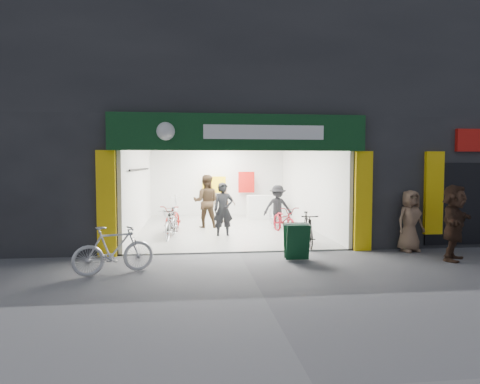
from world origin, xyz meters
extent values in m
plane|color=#56565B|center=(0.00, 0.00, 0.00)|extent=(60.00, 60.00, 0.00)
cube|color=#232326|center=(1.00, 5.00, 5.75)|extent=(16.00, 10.00, 4.50)
cube|color=#232326|center=(-5.50, 5.00, 1.75)|extent=(5.00, 10.00, 3.50)
cube|color=#232326|center=(6.00, 5.00, 1.75)|extent=(6.00, 10.00, 3.50)
cube|color=#9E9E99|center=(0.00, 4.00, 0.02)|extent=(6.00, 8.00, 0.04)
cube|color=silver|center=(0.00, 8.10, 1.60)|extent=(6.00, 0.20, 3.20)
cube|color=silver|center=(-2.95, 4.00, 1.60)|extent=(0.10, 8.00, 3.20)
cube|color=silver|center=(2.95, 4.00, 1.60)|extent=(0.10, 8.00, 3.20)
cube|color=white|center=(0.00, 4.00, 3.25)|extent=(6.00, 8.00, 0.10)
cube|color=black|center=(0.00, 0.10, 3.35)|extent=(6.00, 0.30, 0.30)
cube|color=#0B311A|center=(0.00, -0.12, 3.05)|extent=(6.40, 0.25, 0.90)
cube|color=white|center=(0.60, -0.26, 3.05)|extent=(3.00, 0.02, 0.35)
cube|color=yellow|center=(-3.25, -0.06, 1.30)|extent=(0.45, 0.12, 2.60)
cube|color=yellow|center=(3.25, -0.06, 1.30)|extent=(0.45, 0.12, 2.60)
cube|color=yellow|center=(5.20, -0.06, 1.50)|extent=(0.50, 0.12, 2.20)
cube|color=black|center=(6.50, -0.02, 1.20)|extent=(3.00, 0.06, 2.20)
cylinder|color=black|center=(-2.82, 3.40, 2.10)|extent=(0.06, 5.00, 0.06)
cube|color=silver|center=(1.80, 6.50, 0.50)|extent=(1.40, 0.60, 1.00)
cube|color=white|center=(0.00, 1.20, 3.18)|extent=(1.30, 0.35, 0.04)
cube|color=white|center=(0.00, 3.00, 3.18)|extent=(1.30, 0.35, 0.04)
cube|color=white|center=(0.00, 4.80, 3.18)|extent=(1.30, 0.35, 0.04)
cube|color=white|center=(0.00, 6.60, 3.18)|extent=(1.30, 0.35, 0.04)
imported|color=silver|center=(-1.80, 2.35, 0.46)|extent=(0.82, 1.81, 0.92)
imported|color=black|center=(-1.80, 2.54, 0.46)|extent=(0.68, 1.59, 0.93)
imported|color=maroon|center=(-1.80, 3.68, 0.45)|extent=(0.95, 1.82, 0.91)
imported|color=silver|center=(-1.80, 6.84, 0.51)|extent=(0.51, 1.71, 1.02)
imported|color=black|center=(1.96, 0.60, 0.48)|extent=(0.61, 1.62, 0.95)
imported|color=maroon|center=(1.80, 2.82, 0.45)|extent=(0.90, 1.81, 0.91)
imported|color=#A9A9AE|center=(1.80, 4.53, 0.48)|extent=(0.48, 1.60, 0.96)
imported|color=silver|center=(-2.80, -1.76, 0.50)|extent=(1.72, 1.04, 1.00)
imported|color=black|center=(-0.20, 2.50, 0.85)|extent=(0.66, 0.47, 1.70)
imported|color=#352618|center=(-0.67, 4.38, 0.95)|extent=(1.02, 0.84, 1.90)
imported|color=black|center=(1.80, 3.83, 0.77)|extent=(1.01, 0.59, 1.54)
imported|color=#896A50|center=(0.09, 5.56, 0.75)|extent=(0.94, 0.74, 1.50)
imported|color=#7F604A|center=(4.43, -0.30, 0.80)|extent=(0.88, 0.69, 1.60)
imported|color=#392519|center=(4.92, -1.40, 0.89)|extent=(1.51, 1.58, 1.79)
cube|color=#0E391D|center=(1.25, -1.12, 0.45)|extent=(0.55, 0.22, 0.83)
cube|color=#0E391D|center=(1.26, -0.77, 0.45)|extent=(0.55, 0.22, 0.83)
cube|color=white|center=(1.26, -0.95, 0.85)|extent=(0.58, 0.07, 0.05)
camera|label=1|loc=(-1.24, -10.70, 2.24)|focal=32.00mm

